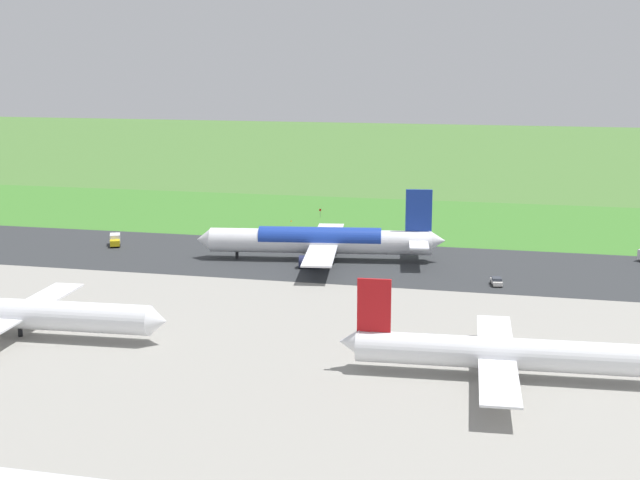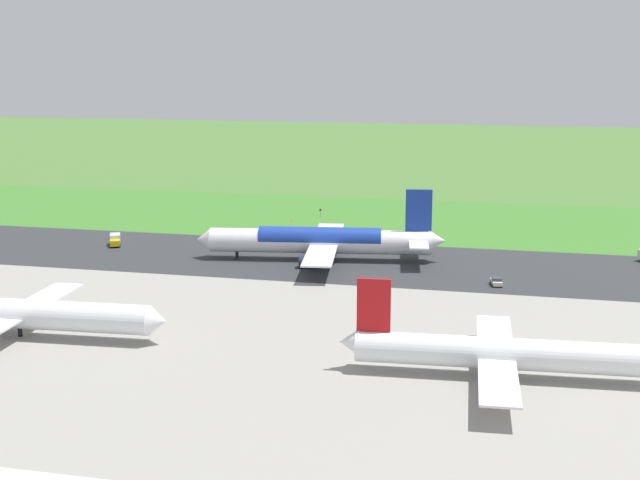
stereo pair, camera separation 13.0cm
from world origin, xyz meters
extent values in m
plane|color=#477233|center=(0.00, 0.00, 0.00)|extent=(800.00, 800.00, 0.00)
cube|color=#2D3033|center=(0.00, 0.00, 0.03)|extent=(600.00, 39.33, 0.06)
cube|color=gray|center=(0.00, 69.37, 0.03)|extent=(440.00, 110.00, 0.05)
cube|color=#3C782B|center=(0.00, -46.48, 0.02)|extent=(600.00, 80.00, 0.04)
cylinder|color=white|center=(-9.13, 0.00, 4.20)|extent=(48.24, 12.25, 5.20)
cone|color=white|center=(16.09, 3.77, 4.20)|extent=(3.70, 5.33, 4.94)
cone|color=white|center=(-34.06, -3.73, 4.80)|extent=(4.12, 4.89, 4.42)
cube|color=#19389E|center=(-30.02, -3.13, 11.30)|extent=(5.61, 1.32, 9.00)
cube|color=white|center=(-30.84, 2.31, 5.00)|extent=(5.29, 9.49, 0.36)
cube|color=white|center=(-29.21, -8.57, 5.00)|extent=(5.29, 9.49, 0.36)
cube|color=white|center=(-11.75, 10.73, 3.80)|extent=(9.19, 22.65, 0.35)
cube|color=white|center=(-8.49, -11.03, 3.80)|extent=(9.19, 22.65, 0.35)
cylinder|color=#23284C|center=(-8.76, 7.64, 1.32)|extent=(4.86, 3.44, 2.80)
cylinder|color=#23284C|center=(-6.54, -7.20, 1.32)|extent=(4.86, 3.44, 2.80)
cylinder|color=black|center=(8.91, 2.70, 1.71)|extent=(0.70, 0.70, 3.42)
cylinder|color=black|center=(-12.69, 3.51, 1.71)|extent=(0.70, 0.70, 3.42)
cylinder|color=black|center=(-11.51, -4.40, 1.71)|extent=(0.70, 0.70, 3.42)
cylinder|color=#19389E|center=(-9.13, 0.00, 4.72)|extent=(26.88, 9.08, 5.23)
cylinder|color=white|center=(-49.84, 63.78, 3.55)|extent=(40.71, 6.96, 4.39)
cone|color=white|center=(-28.61, 65.14, 4.05)|extent=(3.19, 3.91, 3.73)
cube|color=red|center=(-32.05, 64.92, 9.54)|extent=(4.74, 0.72, 7.60)
cube|color=white|center=(-48.41, 54.57, 3.21)|extent=(6.24, 18.85, 0.30)
cube|color=white|center=(-49.59, 73.10, 3.21)|extent=(6.24, 18.85, 0.30)
cylinder|color=black|center=(-49.84, 63.78, 0.68)|extent=(0.68, 0.68, 1.35)
cylinder|color=white|center=(24.87, 62.59, 3.79)|extent=(43.48, 7.20, 4.69)
cone|color=white|center=(1.92, 61.25, 3.79)|extent=(2.96, 4.60, 4.45)
cube|color=white|center=(26.35, 52.74, 3.43)|extent=(6.55, 20.12, 0.32)
cylinder|color=black|center=(24.87, 62.59, 0.72)|extent=(0.72, 0.72, 1.44)
cube|color=gold|center=(40.08, -1.72, 1.10)|extent=(2.92, 2.92, 1.30)
cube|color=silver|center=(41.25, -4.26, 1.55)|extent=(3.68, 4.41, 2.20)
cylinder|color=black|center=(39.17, -2.14, 0.45)|extent=(0.65, 0.94, 0.90)
cylinder|color=black|center=(40.98, -1.30, 0.45)|extent=(0.65, 0.94, 0.90)
cylinder|color=black|center=(40.60, -5.23, 0.45)|extent=(0.65, 0.94, 0.90)
cylinder|color=black|center=(42.41, -4.39, 0.45)|extent=(0.65, 0.94, 0.90)
cube|color=silver|center=(-47.26, 13.10, 0.70)|extent=(2.54, 4.46, 0.75)
cube|color=#2D333D|center=(-47.30, 13.30, 1.35)|extent=(2.08, 2.48, 0.55)
cylinder|color=black|center=(-46.17, 11.89, 0.32)|extent=(0.33, 0.67, 0.64)
cylinder|color=black|center=(-47.84, 11.57, 0.32)|extent=(0.33, 0.67, 0.64)
cylinder|color=black|center=(-46.69, 14.64, 0.32)|extent=(0.33, 0.67, 0.64)
cylinder|color=black|center=(-48.36, 14.32, 0.32)|extent=(0.33, 0.67, 0.64)
cylinder|color=slate|center=(2.67, -50.72, 0.88)|extent=(0.10, 0.10, 1.76)
cube|color=red|center=(2.67, -50.74, 2.06)|extent=(0.60, 0.04, 0.60)
cone|color=orange|center=(8.76, -42.48, 0.28)|extent=(0.40, 0.40, 0.55)
camera|label=1|loc=(-51.49, 180.99, 43.38)|focal=49.32mm
camera|label=2|loc=(-51.62, 180.96, 43.38)|focal=49.32mm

